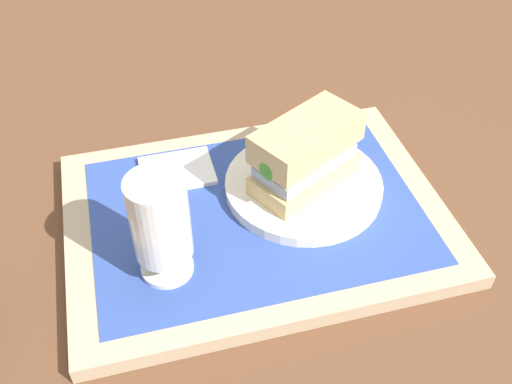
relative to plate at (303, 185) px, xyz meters
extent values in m
plane|color=brown|center=(0.06, 0.02, -0.03)|extent=(3.00, 3.00, 0.00)
cube|color=tan|center=(0.06, 0.02, -0.02)|extent=(0.44, 0.32, 0.02)
cube|color=#2D4793|center=(0.06, 0.02, -0.01)|extent=(0.38, 0.27, 0.00)
cylinder|color=silver|center=(0.00, 0.00, 0.00)|extent=(0.19, 0.19, 0.01)
cube|color=tan|center=(0.00, 0.00, 0.02)|extent=(0.14, 0.12, 0.02)
cube|color=#9EA3A8|center=(0.00, 0.00, 0.04)|extent=(0.13, 0.11, 0.02)
cube|color=silver|center=(0.00, 0.00, 0.05)|extent=(0.12, 0.10, 0.01)
sphere|color=#47932D|center=(0.04, 0.02, 0.06)|extent=(0.04, 0.04, 0.04)
cube|color=tan|center=(0.00, 0.00, 0.07)|extent=(0.14, 0.12, 0.04)
cylinder|color=silver|center=(0.18, 0.08, 0.00)|extent=(0.06, 0.06, 0.01)
cylinder|color=silver|center=(0.18, 0.08, 0.01)|extent=(0.01, 0.01, 0.02)
cylinder|color=silver|center=(0.18, 0.08, 0.07)|extent=(0.06, 0.06, 0.09)
cylinder|color=gold|center=(0.18, 0.08, 0.05)|extent=(0.06, 0.06, 0.05)
cylinder|color=white|center=(0.18, 0.08, 0.08)|extent=(0.05, 0.05, 0.01)
cube|color=white|center=(0.14, -0.07, 0.00)|extent=(0.09, 0.07, 0.01)
camera|label=1|loc=(0.19, 0.50, 0.49)|focal=41.70mm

